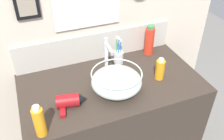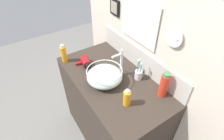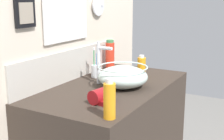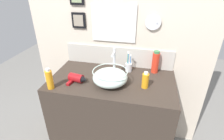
{
  "view_description": "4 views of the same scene",
  "coord_description": "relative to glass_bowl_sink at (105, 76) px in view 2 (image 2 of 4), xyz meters",
  "views": [
    {
      "loc": [
        -0.45,
        -1.16,
        1.94
      ],
      "look_at": [
        0.0,
        0.0,
        1.04
      ],
      "focal_mm": 40.0,
      "sensor_mm": 36.0,
      "label": 1
    },
    {
      "loc": [
        0.97,
        -0.64,
        2.01
      ],
      "look_at": [
        0.0,
        0.0,
        1.04
      ],
      "focal_mm": 28.0,
      "sensor_mm": 36.0,
      "label": 2
    },
    {
      "loc": [
        -1.65,
        -0.92,
        1.48
      ],
      "look_at": [
        0.0,
        0.0,
        1.04
      ],
      "focal_mm": 50.0,
      "sensor_mm": 36.0,
      "label": 3
    },
    {
      "loc": [
        0.3,
        -1.36,
        1.79
      ],
      "look_at": [
        0.0,
        0.0,
        1.04
      ],
      "focal_mm": 28.0,
      "sensor_mm": 36.0,
      "label": 4
    }
  ],
  "objects": [
    {
      "name": "ground_plane",
      "position": [
        -0.0,
        0.08,
        -1.01
      ],
      "size": [
        6.0,
        6.0,
        0.0
      ],
      "primitive_type": "plane",
      "color": "gray"
    },
    {
      "name": "spray_bottle",
      "position": [
        0.3,
        0.01,
        0.0
      ],
      "size": [
        0.06,
        0.06,
        0.15
      ],
      "color": "orange",
      "rests_on": "vanity_counter"
    },
    {
      "name": "back_panel",
      "position": [
        -0.0,
        0.42,
        0.21
      ],
      "size": [
        1.89,
        0.1,
        2.43
      ],
      "color": "beige",
      "rests_on": "ground"
    },
    {
      "name": "glass_bowl_sink",
      "position": [
        0.0,
        0.0,
        0.0
      ],
      "size": [
        0.31,
        0.31,
        0.13
      ],
      "color": "silver",
      "rests_on": "vanity_counter"
    },
    {
      "name": "vanity_counter",
      "position": [
        -0.0,
        0.08,
        -0.54
      ],
      "size": [
        1.16,
        0.62,
        0.94
      ],
      "primitive_type": "cube",
      "color": "#382D26",
      "rests_on": "ground"
    },
    {
      "name": "shampoo_bottle",
      "position": [
        -0.48,
        -0.18,
        0.02
      ],
      "size": [
        0.06,
        0.06,
        0.19
      ],
      "color": "orange",
      "rests_on": "vanity_counter"
    },
    {
      "name": "lotion_bottle",
      "position": [
        0.38,
        0.31,
        0.04
      ],
      "size": [
        0.07,
        0.07,
        0.23
      ],
      "color": "red",
      "rests_on": "vanity_counter"
    },
    {
      "name": "toothbrush_cup",
      "position": [
        0.13,
        0.27,
        -0.02
      ],
      "size": [
        0.07,
        0.07,
        0.21
      ],
      "color": "silver",
      "rests_on": "vanity_counter"
    },
    {
      "name": "faucet",
      "position": [
        0.0,
        0.16,
        0.09
      ],
      "size": [
        0.02,
        0.11,
        0.27
      ],
      "color": "silver",
      "rests_on": "vanity_counter"
    },
    {
      "name": "hair_drier",
      "position": [
        -0.3,
        -0.04,
        -0.03
      ],
      "size": [
        0.18,
        0.14,
        0.08
      ],
      "color": "maroon",
      "rests_on": "vanity_counter"
    }
  ]
}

